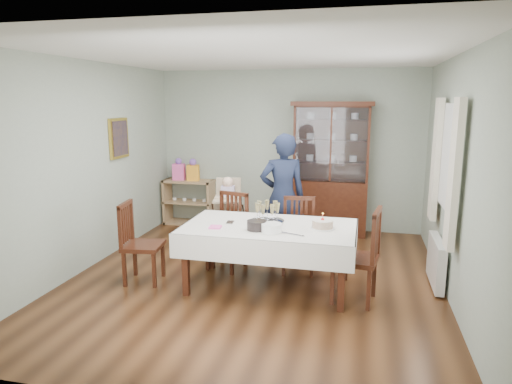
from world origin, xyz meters
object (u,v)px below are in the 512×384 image
(chair_end_left, at_px, (142,258))
(high_chair, at_px, (228,222))
(sideboard, at_px, (189,202))
(chair_far_right, at_px, (298,250))
(woman, at_px, (283,196))
(china_cabinet, at_px, (331,167))
(gift_bag_orange, at_px, (193,171))
(champagne_tray, at_px, (267,216))
(birthday_cake, at_px, (322,224))
(dining_table, at_px, (269,256))
(chair_far_left, at_px, (227,246))
(gift_bag_pink, at_px, (179,170))
(chair_end_right, at_px, (356,274))

(chair_end_left, bearing_deg, high_chair, -34.31)
(sideboard, height_order, chair_far_right, chair_far_right)
(chair_end_left, xyz_separation_m, woman, (1.51, 1.29, 0.58))
(woman, bearing_deg, china_cabinet, -134.26)
(chair_far_right, distance_m, gift_bag_orange, 2.92)
(champagne_tray, bearing_deg, birthday_cake, -11.19)
(dining_table, distance_m, chair_far_left, 0.84)
(gift_bag_pink, bearing_deg, china_cabinet, -0.03)
(chair_end_right, distance_m, gift_bag_pink, 4.15)
(sideboard, relative_size, high_chair, 0.82)
(china_cabinet, xyz_separation_m, chair_end_right, (0.49, -2.61, -0.81))
(chair_end_left, relative_size, high_chair, 0.90)
(china_cabinet, relative_size, gift_bag_pink, 5.57)
(gift_bag_pink, bearing_deg, chair_far_right, -37.72)
(dining_table, height_order, woman, woman)
(woman, distance_m, gift_bag_orange, 2.28)
(chair_far_left, xyz_separation_m, chair_end_left, (-0.88, -0.69, -0.00))
(sideboard, bearing_deg, champagne_tray, -50.60)
(chair_end_right, relative_size, gift_bag_pink, 2.70)
(woman, bearing_deg, birthday_cake, 99.19)
(china_cabinet, xyz_separation_m, birthday_cake, (0.09, -2.45, -0.31))
(china_cabinet, height_order, chair_far_right, china_cabinet)
(chair_far_left, distance_m, high_chair, 0.74)
(woman, xyz_separation_m, gift_bag_orange, (-1.84, 1.34, 0.10))
(woman, bearing_deg, chair_far_right, 98.87)
(sideboard, distance_m, chair_end_left, 2.69)
(sideboard, bearing_deg, high_chair, -48.78)
(chair_far_left, height_order, gift_bag_pink, gift_bag_pink)
(chair_end_right, xyz_separation_m, champagne_tray, (-1.06, 0.29, 0.52))
(chair_end_left, relative_size, gift_bag_orange, 2.55)
(high_chair, bearing_deg, dining_table, -66.10)
(chair_end_left, relative_size, champagne_tray, 2.43)
(china_cabinet, xyz_separation_m, high_chair, (-1.39, -1.25, -0.69))
(chair_far_right, relative_size, birthday_cake, 3.50)
(china_cabinet, height_order, gift_bag_pink, china_cabinet)
(sideboard, bearing_deg, chair_end_left, -80.88)
(chair_end_left, xyz_separation_m, high_chair, (0.69, 1.39, 0.14))
(high_chair, relative_size, birthday_cake, 4.04)
(chair_far_left, height_order, birthday_cake, chair_far_left)
(dining_table, height_order, sideboard, sideboard)
(china_cabinet, distance_m, birthday_cake, 2.47)
(china_cabinet, distance_m, woman, 1.48)
(chair_far_right, xyz_separation_m, gift_bag_pink, (-2.41, 1.86, 0.69))
(gift_bag_orange, bearing_deg, champagne_tray, -51.83)
(sideboard, distance_m, chair_end_right, 3.98)
(chair_far_right, height_order, high_chair, high_chair)
(dining_table, relative_size, chair_end_right, 1.90)
(woman, relative_size, birthday_cake, 6.42)
(sideboard, distance_m, gift_bag_orange, 0.58)
(gift_bag_pink, bearing_deg, sideboard, 6.70)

